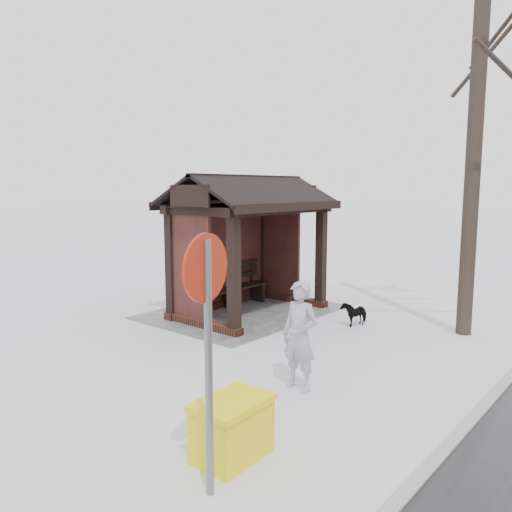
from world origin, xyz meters
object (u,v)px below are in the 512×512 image
(bus_shelter, at_px, (245,217))
(grit_bin, at_px, (233,428))
(road_sign, at_px, (207,310))
(pedestrian, at_px, (300,336))
(dog, at_px, (354,313))

(bus_shelter, xyz_separation_m, grit_bin, (4.70, 3.99, -1.84))
(bus_shelter, distance_m, road_sign, 6.80)
(pedestrian, bearing_deg, dog, 109.93)
(dog, bearing_deg, bus_shelter, -152.34)
(pedestrian, height_order, dog, pedestrian)
(pedestrian, bearing_deg, road_sign, -70.28)
(pedestrian, distance_m, dog, 3.63)
(bus_shelter, xyz_separation_m, dog, (-0.66, 2.44, -1.91))
(grit_bin, relative_size, road_sign, 0.35)
(pedestrian, xyz_separation_m, road_sign, (2.51, 0.76, 0.97))
(bus_shelter, xyz_separation_m, pedestrian, (2.78, 3.49, -1.39))
(pedestrian, distance_m, grit_bin, 2.03)
(grit_bin, bearing_deg, dog, -166.39)
(bus_shelter, relative_size, road_sign, 1.48)
(bus_shelter, bearing_deg, road_sign, 38.77)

